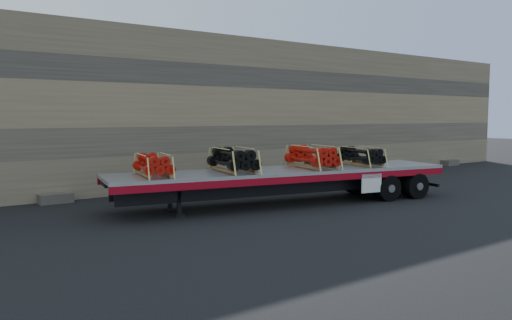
{
  "coord_description": "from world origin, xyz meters",
  "views": [
    {
      "loc": [
        -12.55,
        -14.76,
        3.24
      ],
      "look_at": [
        -1.74,
        0.49,
        1.6
      ],
      "focal_mm": 35.0,
      "sensor_mm": 36.0,
      "label": 1
    }
  ],
  "objects_px": {
    "bundle_front": "(153,165)",
    "bundle_midrear": "(312,157)",
    "bundle_midfront": "(233,160)",
    "bundle_rear": "(361,157)",
    "trailer": "(285,187)"
  },
  "relations": [
    {
      "from": "bundle_front",
      "to": "bundle_midrear",
      "type": "bearing_deg",
      "value": 0.0
    },
    {
      "from": "bundle_midfront",
      "to": "bundle_midrear",
      "type": "relative_size",
      "value": 1.0
    },
    {
      "from": "bundle_midrear",
      "to": "bundle_rear",
      "type": "bearing_deg",
      "value": 0.0
    },
    {
      "from": "bundle_midfront",
      "to": "bundle_front",
      "type": "bearing_deg",
      "value": -180.0
    },
    {
      "from": "trailer",
      "to": "bundle_midfront",
      "type": "relative_size",
      "value": 5.75
    },
    {
      "from": "bundle_front",
      "to": "trailer",
      "type": "bearing_deg",
      "value": 0.0
    },
    {
      "from": "bundle_midrear",
      "to": "bundle_rear",
      "type": "xyz_separation_m",
      "value": [
        2.21,
        -0.4,
        -0.05
      ]
    },
    {
      "from": "bundle_front",
      "to": "bundle_rear",
      "type": "distance_m",
      "value": 8.3
    },
    {
      "from": "bundle_rear",
      "to": "bundle_midfront",
      "type": "bearing_deg",
      "value": 180.0
    },
    {
      "from": "bundle_front",
      "to": "bundle_midfront",
      "type": "xyz_separation_m",
      "value": [
        2.78,
        -0.51,
        0.06
      ]
    },
    {
      "from": "bundle_midfront",
      "to": "bundle_midrear",
      "type": "bearing_deg",
      "value": -0.0
    },
    {
      "from": "trailer",
      "to": "bundle_front",
      "type": "bearing_deg",
      "value": 180.0
    },
    {
      "from": "bundle_front",
      "to": "bundle_rear",
      "type": "relative_size",
      "value": 0.98
    },
    {
      "from": "trailer",
      "to": "bundle_midrear",
      "type": "xyz_separation_m",
      "value": [
        1.14,
        -0.21,
        1.05
      ]
    },
    {
      "from": "bundle_midrear",
      "to": "bundle_midfront",
      "type": "bearing_deg",
      "value": 180.0
    }
  ]
}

